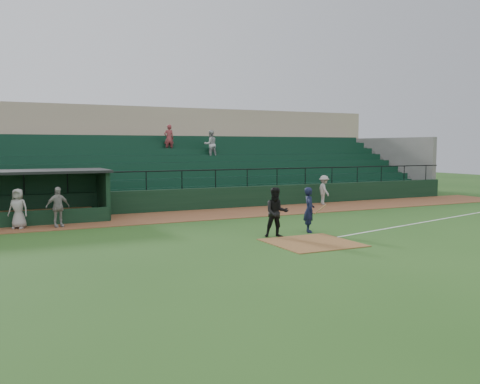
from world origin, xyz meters
name	(u,v)px	position (x,y,z in m)	size (l,w,h in m)	color
ground	(297,239)	(0.00, 0.00, 0.00)	(90.00, 90.00, 0.00)	#254E19
warning_track	(215,214)	(0.00, 8.00, 0.01)	(40.00, 4.00, 0.03)	brown
home_plate_dirt	(312,243)	(0.00, -1.00, 0.01)	(3.00, 3.00, 0.03)	brown
foul_line	(428,221)	(8.00, 1.20, 0.01)	(18.00, 0.09, 0.01)	white
stadium_structure	(164,165)	(0.00, 16.46, 2.30)	(38.00, 13.08, 6.40)	black
dugout	(8,194)	(-9.75, 9.56, 1.33)	(8.90, 3.20, 2.42)	black
batter_at_plate	(309,210)	(1.25, 1.08, 0.93)	(1.14, 0.80, 1.86)	black
umpire	(276,212)	(-0.56, 0.64, 0.97)	(0.94, 0.73, 1.94)	black
runner	(324,190)	(7.60, 9.05, 0.91)	(1.14, 0.66, 1.77)	#A29E98
dugout_player_a	(58,207)	(-7.88, 6.87, 0.90)	(1.03, 0.43, 1.75)	gray
dugout_player_b	(18,209)	(-9.44, 7.19, 0.88)	(0.83, 0.54, 1.71)	gray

